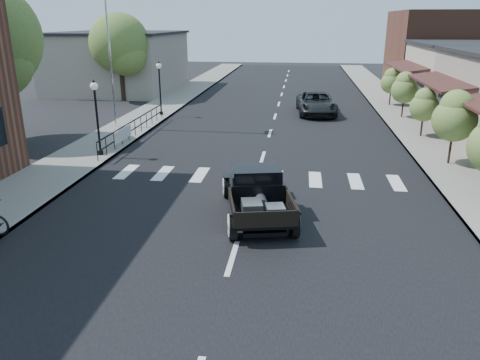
# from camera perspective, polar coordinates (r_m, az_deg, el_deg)

# --- Properties ---
(ground) EXTENTS (120.00, 120.00, 0.00)m
(ground) POSITION_cam_1_polar(r_m,az_deg,el_deg) (15.63, 0.65, -4.35)
(ground) COLOR black
(ground) RESTS_ON ground
(road) EXTENTS (14.00, 80.00, 0.02)m
(road) POSITION_cam_1_polar(r_m,az_deg,el_deg) (29.95, 4.07, 6.98)
(road) COLOR black
(road) RESTS_ON ground
(road_markings) EXTENTS (12.00, 60.00, 0.06)m
(road_markings) POSITION_cam_1_polar(r_m,az_deg,el_deg) (25.09, 3.36, 4.63)
(road_markings) COLOR silver
(road_markings) RESTS_ON ground
(sidewalk_left) EXTENTS (3.00, 80.00, 0.15)m
(sidewalk_left) POSITION_cam_1_polar(r_m,az_deg,el_deg) (31.58, -11.64, 7.38)
(sidewalk_left) COLOR gray
(sidewalk_left) RESTS_ON ground
(sidewalk_right) EXTENTS (3.00, 80.00, 0.15)m
(sidewalk_right) POSITION_cam_1_polar(r_m,az_deg,el_deg) (30.66, 20.23, 6.27)
(sidewalk_right) COLOR gray
(sidewalk_right) RESTS_ON ground
(low_building_left) EXTENTS (10.00, 12.00, 5.00)m
(low_building_left) POSITION_cam_1_polar(r_m,az_deg,el_deg) (45.58, -14.50, 13.70)
(low_building_left) COLOR gray
(low_building_left) RESTS_ON ground
(far_building_right) EXTENTS (11.00, 10.00, 7.00)m
(far_building_right) POSITION_cam_1_polar(r_m,az_deg,el_deg) (48.36, 24.79, 14.07)
(far_building_right) COLOR brown
(far_building_right) RESTS_ON ground
(railing) EXTENTS (0.08, 10.00, 1.00)m
(railing) POSITION_cam_1_polar(r_m,az_deg,el_deg) (26.45, -12.69, 6.39)
(railing) COLOR black
(railing) RESTS_ON sidewalk_left
(banner) EXTENTS (0.04, 2.20, 0.60)m
(banner) POSITION_cam_1_polar(r_m,az_deg,el_deg) (24.65, -14.03, 4.91)
(banner) COLOR silver
(banner) RESTS_ON sidewalk_left
(lamp_post_b) EXTENTS (0.36, 0.36, 3.51)m
(lamp_post_b) POSITION_cam_1_polar(r_m,az_deg,el_deg) (22.69, -17.02, 7.24)
(lamp_post_b) COLOR black
(lamp_post_b) RESTS_ON sidewalk_left
(lamp_post_c) EXTENTS (0.36, 0.36, 3.51)m
(lamp_post_c) POSITION_cam_1_polar(r_m,az_deg,el_deg) (31.94, -9.73, 10.96)
(lamp_post_c) COLOR black
(lamp_post_c) RESTS_ON sidewalk_left
(flagpole) EXTENTS (0.12, 0.12, 12.24)m
(flagpole) POSITION_cam_1_polar(r_m,az_deg,el_deg) (28.43, -15.93, 18.42)
(flagpole) COLOR silver
(flagpole) RESTS_ON sidewalk_left
(big_tree_far) EXTENTS (4.63, 4.63, 6.80)m
(big_tree_far) POSITION_cam_1_polar(r_m,az_deg,el_deg) (39.04, -14.36, 14.26)
(big_tree_far) COLOR #536B2E
(big_tree_far) RESTS_ON ground
(small_tree_b) EXTENTS (1.87, 1.87, 3.12)m
(small_tree_b) POSITION_cam_1_polar(r_m,az_deg,el_deg) (22.42, 24.54, 5.72)
(small_tree_b) COLOR #5B7636
(small_tree_b) RESTS_ON sidewalk_right
(small_tree_c) EXTENTS (1.51, 1.51, 2.52)m
(small_tree_c) POSITION_cam_1_polar(r_m,az_deg,el_deg) (27.42, 21.45, 7.61)
(small_tree_c) COLOR #5B7636
(small_tree_c) RESTS_ON sidewalk_right
(small_tree_d) EXTENTS (1.69, 1.69, 2.82)m
(small_tree_d) POSITION_cam_1_polar(r_m,az_deg,el_deg) (32.54, 19.36, 9.71)
(small_tree_d) COLOR #5B7636
(small_tree_d) RESTS_ON sidewalk_right
(small_tree_e) EXTENTS (1.57, 1.57, 2.62)m
(small_tree_e) POSITION_cam_1_polar(r_m,az_deg,el_deg) (37.13, 17.94, 10.71)
(small_tree_e) COLOR #5B7636
(small_tree_e) RESTS_ON sidewalk_right
(hotrod_pickup) EXTENTS (3.22, 5.17, 1.66)m
(hotrod_pickup) POSITION_cam_1_polar(r_m,az_deg,el_deg) (15.28, 2.06, -1.56)
(hotrod_pickup) COLOR black
(hotrod_pickup) RESTS_ON ground
(second_car) EXTENTS (2.87, 5.53, 1.49)m
(second_car) POSITION_cam_1_polar(r_m,az_deg,el_deg) (33.02, 9.27, 9.20)
(second_car) COLOR black
(second_car) RESTS_ON ground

